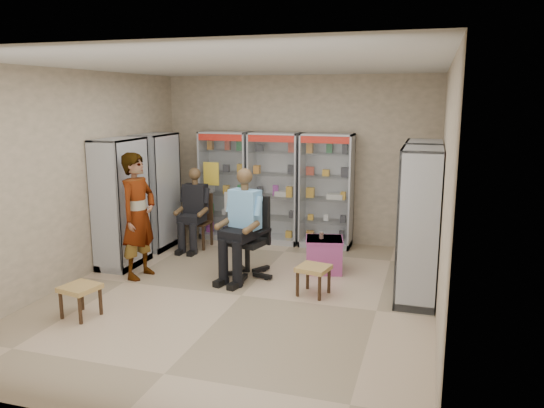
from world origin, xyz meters
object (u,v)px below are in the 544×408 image
(cabinet_left_far, at_px, (156,191))
(standing_man, at_px, (138,216))
(cabinet_back_right, at_px, (326,191))
(seated_shopkeeper, at_px, (246,227))
(woven_stool_a, at_px, (313,280))
(wooden_chair, at_px, (198,221))
(cabinet_left_near, at_px, (121,203))
(cabinet_right_far, at_px, (421,209))
(cabinet_right_near, at_px, (418,226))
(pink_trunk, at_px, (324,255))
(office_chair, at_px, (247,237))
(cabinet_back_mid, at_px, (275,188))
(cabinet_back_left, at_px, (226,186))
(woven_stool_b, at_px, (81,301))

(cabinet_left_far, relative_size, standing_man, 1.09)
(cabinet_back_right, relative_size, seated_shopkeeper, 1.32)
(cabinet_left_far, relative_size, woven_stool_a, 5.01)
(wooden_chair, bearing_deg, standing_man, -94.87)
(cabinet_left_near, xyz_separation_m, woven_stool_a, (3.15, -0.38, -0.80))
(cabinet_right_far, distance_m, cabinet_right_near, 1.10)
(cabinet_left_far, height_order, cabinet_left_near, same)
(pink_trunk, distance_m, standing_man, 2.83)
(office_chair, bearing_deg, cabinet_right_near, 7.09)
(standing_man, bearing_deg, cabinet_back_right, -36.50)
(cabinet_back_mid, bearing_deg, cabinet_right_far, -23.65)
(cabinet_back_mid, xyz_separation_m, seated_shopkeeper, (0.16, -2.01, -0.24))
(wooden_chair, bearing_deg, cabinet_back_right, 18.75)
(seated_shopkeeper, height_order, woven_stool_a, seated_shopkeeper)
(office_chair, bearing_deg, standing_man, -148.95)
(cabinet_left_far, xyz_separation_m, woven_stool_a, (3.15, -1.48, -0.80))
(cabinet_right_near, relative_size, cabinet_left_far, 1.00)
(cabinet_back_right, relative_size, wooden_chair, 2.13)
(cabinet_left_near, xyz_separation_m, pink_trunk, (3.08, 0.63, -0.74))
(office_chair, relative_size, standing_man, 0.65)
(cabinet_left_far, bearing_deg, cabinet_right_near, 73.75)
(cabinet_right_near, height_order, cabinet_left_far, same)
(cabinet_back_left, distance_m, standing_man, 2.46)
(wooden_chair, relative_size, pink_trunk, 1.76)
(cabinet_right_near, relative_size, pink_trunk, 3.75)
(cabinet_back_left, distance_m, cabinet_right_near, 4.18)
(cabinet_back_mid, xyz_separation_m, cabinet_right_near, (2.58, -2.23, 0.00))
(cabinet_back_right, relative_size, standing_man, 1.09)
(cabinet_back_right, xyz_separation_m, cabinet_left_near, (-2.83, -2.03, 0.00))
(cabinet_back_right, distance_m, woven_stool_a, 2.56)
(cabinet_right_far, xyz_separation_m, pink_trunk, (-1.38, -0.27, -0.74))
(cabinet_back_left, relative_size, wooden_chair, 2.13)
(cabinet_back_right, bearing_deg, office_chair, -111.92)
(cabinet_right_far, relative_size, cabinet_left_far, 1.00)
(cabinet_left_near, height_order, standing_man, cabinet_left_near)
(wooden_chair, height_order, woven_stool_b, wooden_chair)
(standing_man, bearing_deg, woven_stool_a, -82.75)
(standing_man, bearing_deg, seated_shopkeeper, -67.41)
(cabinet_back_right, bearing_deg, wooden_chair, -161.25)
(seated_shopkeeper, bearing_deg, woven_stool_b, -112.70)
(seated_shopkeeper, relative_size, woven_stool_b, 3.83)
(cabinet_back_mid, relative_size, cabinet_left_near, 1.00)
(cabinet_back_mid, relative_size, woven_stool_a, 5.01)
(cabinet_right_near, xyz_separation_m, office_chair, (-2.42, 0.27, -0.40))
(cabinet_right_far, height_order, office_chair, cabinet_right_far)
(cabinet_back_left, height_order, woven_stool_b, cabinet_back_left)
(cabinet_left_near, relative_size, woven_stool_a, 5.01)
(office_chair, bearing_deg, cabinet_back_left, 133.24)
(cabinet_right_near, bearing_deg, cabinet_right_far, 0.00)
(woven_stool_b, relative_size, standing_man, 0.22)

